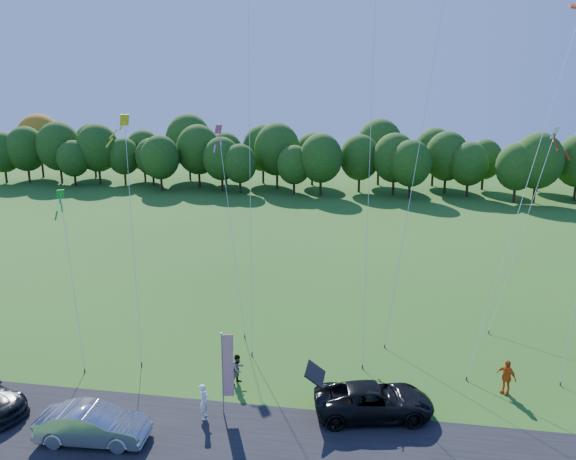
% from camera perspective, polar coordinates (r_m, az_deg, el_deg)
% --- Properties ---
extents(ground, '(160.00, 160.00, 0.00)m').
position_cam_1_polar(ground, '(29.27, -2.01, -16.37)').
color(ground, '#215616').
extents(asphalt_strip, '(90.00, 6.00, 0.01)m').
position_cam_1_polar(asphalt_strip, '(25.99, -3.87, -20.79)').
color(asphalt_strip, black).
rests_on(asphalt_strip, ground).
extents(tree_line, '(116.00, 12.00, 10.00)m').
position_cam_1_polar(tree_line, '(81.19, 5.70, 3.69)').
color(tree_line, '#1E4711').
rests_on(tree_line, ground).
extents(black_suv, '(5.95, 3.67, 1.54)m').
position_cam_1_polar(black_suv, '(27.60, 8.71, -16.75)').
color(black_suv, black).
rests_on(black_suv, ground).
extents(silver_sedan, '(4.91, 1.99, 1.58)m').
position_cam_1_polar(silver_sedan, '(27.00, -19.21, -18.17)').
color(silver_sedan, '#A3A2A7').
rests_on(silver_sedan, ground).
extents(person_tailgate_a, '(0.42, 0.63, 1.71)m').
position_cam_1_polar(person_tailgate_a, '(27.35, -8.52, -16.85)').
color(person_tailgate_a, white).
rests_on(person_tailgate_a, ground).
extents(person_tailgate_b, '(0.88, 0.96, 1.58)m').
position_cam_1_polar(person_tailgate_b, '(30.00, -5.10, -13.88)').
color(person_tailgate_b, gray).
rests_on(person_tailgate_b, ground).
extents(person_east, '(1.07, 1.05, 1.80)m').
position_cam_1_polar(person_east, '(30.94, 21.29, -13.72)').
color(person_east, '#DC5F14').
rests_on(person_east, ground).
extents(feather_flag, '(0.54, 0.18, 4.13)m').
position_cam_1_polar(feather_flag, '(26.72, -6.25, -13.45)').
color(feather_flag, '#999999').
rests_on(feather_flag, ground).
extents(kite_delta_blue, '(4.00, 11.78, 28.08)m').
position_cam_1_polar(kite_delta_blue, '(35.00, -3.97, 12.40)').
color(kite_delta_blue, '#4C3F33').
rests_on(kite_delta_blue, ground).
extents(kite_parafoil_orange, '(5.87, 13.22, 27.73)m').
position_cam_1_polar(kite_parafoil_orange, '(37.30, 13.83, 12.01)').
color(kite_parafoil_orange, '#4C3F33').
rests_on(kite_parafoil_orange, ground).
extents(kite_delta_red, '(2.97, 9.42, 25.50)m').
position_cam_1_polar(kite_delta_red, '(33.54, 8.64, 16.58)').
color(kite_delta_red, '#4C3F33').
rests_on(kite_delta_red, ground).
extents(kite_parafoil_rainbow, '(7.38, 8.80, 19.81)m').
position_cam_1_polar(kite_parafoil_rainbow, '(33.27, 23.10, 4.25)').
color(kite_parafoil_rainbow, '#4C3F33').
rests_on(kite_parafoil_rainbow, ground).
extents(kite_diamond_yellow, '(3.07, 5.82, 13.71)m').
position_cam_1_polar(kite_diamond_yellow, '(33.28, -15.51, -0.61)').
color(kite_diamond_yellow, '#4C3F33').
rests_on(kite_diamond_yellow, ground).
extents(kite_diamond_green, '(3.05, 4.03, 9.54)m').
position_cam_1_polar(kite_diamond_green, '(33.40, -21.11, -4.60)').
color(kite_diamond_green, '#4C3F33').
rests_on(kite_diamond_green, ground).
extents(kite_diamond_white, '(5.31, 7.94, 12.79)m').
position_cam_1_polar(kite_diamond_white, '(39.69, 22.83, 0.30)').
color(kite_diamond_white, '#4C3F33').
rests_on(kite_diamond_white, ground).
extents(kite_diamond_pink, '(4.07, 8.13, 12.70)m').
position_cam_1_polar(kite_diamond_pink, '(37.02, -5.85, 0.51)').
color(kite_diamond_pink, '#4C3F33').
rests_on(kite_diamond_pink, ground).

